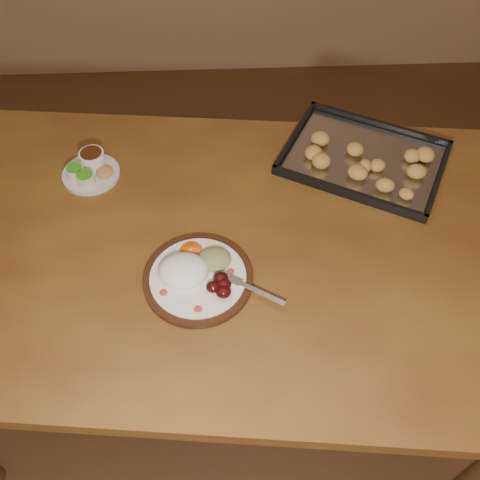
{
  "coord_description": "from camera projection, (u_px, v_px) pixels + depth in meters",
  "views": [
    {
      "loc": [
        0.13,
        -0.57,
        1.75
      ],
      "look_at": [
        0.17,
        0.19,
        0.77
      ],
      "focal_mm": 40.0,
      "sensor_mm": 36.0,
      "label": 1
    }
  ],
  "objects": [
    {
      "name": "condiment_saucer",
      "position": [
        90.0,
        169.0,
        1.39
      ],
      "size": [
        0.15,
        0.15,
        0.05
      ],
      "rotation": [
        0.0,
        0.0,
        -0.4
      ],
      "color": "beige",
      "rests_on": "dining_table"
    },
    {
      "name": "dinner_plate",
      "position": [
        196.0,
        274.0,
        1.18
      ],
      "size": [
        0.31,
        0.25,
        0.06
      ],
      "rotation": [
        0.0,
        0.0,
        -0.38
      ],
      "color": "#32180E",
      "rests_on": "dining_table"
    },
    {
      "name": "ground",
      "position": [
        191.0,
        435.0,
        1.73
      ],
      "size": [
        4.0,
        4.0,
        0.0
      ],
      "primitive_type": "plane",
      "color": "#57351D",
      "rests_on": "ground"
    },
    {
      "name": "baking_tray",
      "position": [
        364.0,
        157.0,
        1.42
      ],
      "size": [
        0.5,
        0.45,
        0.04
      ],
      "rotation": [
        0.0,
        0.0,
        -0.48
      ],
      "color": "black",
      "rests_on": "dining_table"
    },
    {
      "name": "dining_table",
      "position": [
        218.0,
        266.0,
        1.34
      ],
      "size": [
        1.59,
        1.06,
        0.75
      ],
      "rotation": [
        0.0,
        0.0,
        -0.11
      ],
      "color": "brown",
      "rests_on": "ground"
    }
  ]
}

